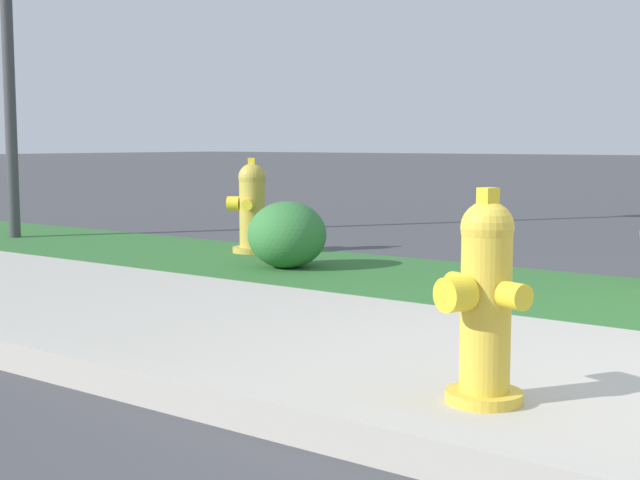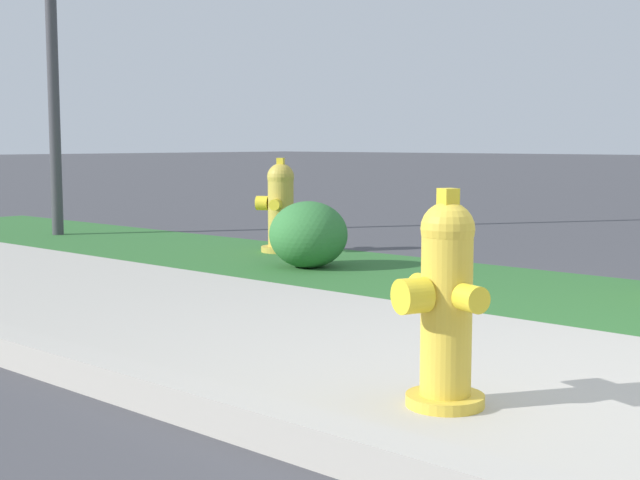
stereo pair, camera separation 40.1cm
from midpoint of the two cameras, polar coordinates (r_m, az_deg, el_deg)
name	(u,v)px [view 1 (the left image)]	position (r m, az deg, el deg)	size (l,w,h in m)	color
fire_hydrant_by_grass_verge	(484,302)	(3.08, 6.83, -3.98)	(0.36, 0.33, 0.76)	gold
fire_hydrant_far_end	(252,207)	(7.35, -5.96, 2.09)	(0.38, 0.39, 0.78)	gold
shrub_bush_mid_verge	(287,235)	(6.44, -3.90, 0.33)	(0.57, 0.57, 0.49)	#337538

